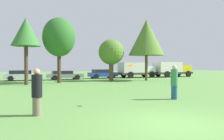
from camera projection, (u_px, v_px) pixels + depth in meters
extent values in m
plane|color=#5B8E42|center=(172.00, 124.00, 6.65)|extent=(120.00, 120.00, 0.00)
cylinder|color=#726651|center=(37.00, 106.00, 7.73)|extent=(0.32, 0.32, 0.66)
cylinder|color=black|center=(37.00, 86.00, 7.71)|extent=(0.37, 0.37, 0.81)
sphere|color=tan|center=(37.00, 72.00, 7.70)|extent=(0.23, 0.23, 0.23)
cylinder|color=navy|center=(174.00, 93.00, 11.45)|extent=(0.31, 0.31, 0.72)
cylinder|color=#337F4C|center=(174.00, 78.00, 11.43)|extent=(0.37, 0.37, 0.88)
sphere|color=beige|center=(174.00, 67.00, 11.42)|extent=(0.24, 0.24, 0.24)
cylinder|color=orange|center=(131.00, 65.00, 9.68)|extent=(0.27, 0.26, 0.13)
cylinder|color=#473323|center=(26.00, 65.00, 19.92)|extent=(0.34, 0.34, 3.60)
cone|color=#33702D|center=(26.00, 32.00, 19.85)|extent=(2.64, 2.64, 2.64)
cylinder|color=#473323|center=(59.00, 65.00, 22.13)|extent=(0.38, 0.38, 3.79)
ellipsoid|color=#286023|center=(59.00, 37.00, 22.07)|extent=(3.32, 3.32, 3.99)
cylinder|color=brown|center=(111.00, 70.00, 25.00)|extent=(0.51, 0.51, 2.54)
sphere|color=#4C7528|center=(111.00, 52.00, 24.95)|extent=(2.95, 2.95, 2.95)
cylinder|color=brown|center=(146.00, 68.00, 25.70)|extent=(0.33, 0.33, 3.00)
cone|color=#4C7528|center=(146.00, 37.00, 25.62)|extent=(4.25, 4.25, 4.25)
cube|color=#B2B2B7|center=(23.00, 76.00, 25.62)|extent=(4.38, 1.92, 0.54)
cube|color=black|center=(20.00, 72.00, 25.48)|extent=(2.42, 1.66, 0.42)
cylinder|color=black|center=(35.00, 77.00, 26.99)|extent=(0.63, 0.22, 0.63)
cylinder|color=black|center=(36.00, 78.00, 25.33)|extent=(0.63, 0.22, 0.63)
cylinder|color=black|center=(11.00, 78.00, 25.92)|extent=(0.63, 0.22, 0.63)
cylinder|color=black|center=(11.00, 79.00, 24.25)|extent=(0.63, 0.22, 0.63)
cube|color=slate|center=(65.00, 76.00, 27.28)|extent=(4.51, 1.78, 0.47)
cube|color=black|center=(62.00, 72.00, 27.13)|extent=(2.49, 1.53, 0.40)
cylinder|color=black|center=(74.00, 77.00, 28.60)|extent=(0.63, 0.20, 0.62)
cylinder|color=black|center=(77.00, 77.00, 27.07)|extent=(0.63, 0.20, 0.62)
cylinder|color=black|center=(53.00, 77.00, 27.49)|extent=(0.63, 0.20, 0.62)
cylinder|color=black|center=(55.00, 78.00, 25.96)|extent=(0.63, 0.20, 0.62)
cube|color=#1E389E|center=(103.00, 74.00, 30.03)|extent=(4.02, 1.76, 0.55)
cube|color=black|center=(101.00, 71.00, 29.90)|extent=(2.23, 1.52, 0.43)
cylinder|color=black|center=(109.00, 76.00, 31.30)|extent=(0.64, 0.18, 0.63)
cylinder|color=black|center=(113.00, 76.00, 29.77)|extent=(0.64, 0.18, 0.63)
cylinder|color=black|center=(93.00, 76.00, 30.31)|extent=(0.64, 0.18, 0.63)
cylinder|color=black|center=(96.00, 77.00, 28.78)|extent=(0.64, 0.18, 0.63)
cube|color=#2D2D33|center=(136.00, 73.00, 31.96)|extent=(5.80, 2.33, 0.30)
cube|color=silver|center=(147.00, 69.00, 32.66)|extent=(1.89, 2.12, 0.93)
cube|color=beige|center=(132.00, 68.00, 31.62)|extent=(3.62, 2.27, 1.47)
cylinder|color=black|center=(144.00, 74.00, 33.77)|extent=(0.91, 0.25, 0.91)
cylinder|color=black|center=(152.00, 75.00, 31.77)|extent=(0.91, 0.25, 0.91)
cylinder|color=black|center=(124.00, 74.00, 32.33)|extent=(0.91, 0.25, 0.91)
cylinder|color=black|center=(131.00, 75.00, 30.33)|extent=(0.91, 0.25, 0.91)
cube|color=#2D2D33|center=(172.00, 73.00, 33.82)|extent=(6.57, 2.45, 0.30)
cube|color=gold|center=(182.00, 69.00, 34.61)|extent=(2.14, 2.23, 1.05)
cube|color=beige|center=(167.00, 67.00, 33.43)|extent=(4.10, 2.39, 1.54)
cylinder|color=black|center=(178.00, 73.00, 35.78)|extent=(0.96, 0.25, 0.95)
cylinder|color=black|center=(188.00, 74.00, 33.69)|extent=(0.96, 0.25, 0.95)
cylinder|color=black|center=(158.00, 74.00, 34.15)|extent=(0.96, 0.25, 0.95)
cylinder|color=black|center=(167.00, 74.00, 32.05)|extent=(0.96, 0.25, 0.95)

